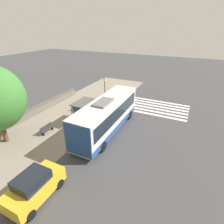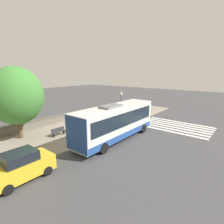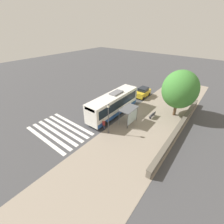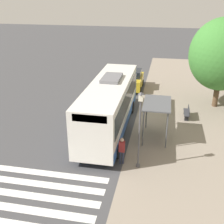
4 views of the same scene
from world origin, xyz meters
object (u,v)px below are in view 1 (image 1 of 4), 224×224
at_px(parked_car_behind_bus, 35,186).
at_px(bus, 107,115).
at_px(bus_shelter, 83,105).
at_px(bench, 47,129).
at_px(pedestrian, 111,105).
at_px(street_lamp_near, 105,92).

bearing_deg(parked_car_behind_bus, bus, 86.91).
height_order(bus, bus_shelter, bus).
bearing_deg(bench, pedestrian, 61.16).
bearing_deg(bus, parked_car_behind_bus, -93.09).
bearing_deg(bus, pedestrian, 110.40).
xyz_separation_m(street_lamp_near, parked_car_behind_bus, (2.08, -13.95, -1.78)).
bearing_deg(bus, bus_shelter, 169.64).
xyz_separation_m(bus, street_lamp_near, (-2.59, 4.46, 0.77)).
xyz_separation_m(pedestrian, street_lamp_near, (-0.99, 0.14, 1.72)).
xyz_separation_m(bus_shelter, bench, (-2.17, -3.79, -1.69)).
relative_size(bench, street_lamp_near, 0.36).
bearing_deg(pedestrian, parked_car_behind_bus, -85.48).
height_order(bus, parked_car_behind_bus, bus).
bearing_deg(bench, bus_shelter, 60.19).
bearing_deg(parked_car_behind_bus, street_lamp_near, 98.48).
xyz_separation_m(bench, parked_car_behind_bus, (5.19, -6.35, 0.48)).
xyz_separation_m(bus, parked_car_behind_bus, (-0.51, -9.49, -1.01)).
height_order(bus_shelter, parked_car_behind_bus, bus_shelter).
bearing_deg(bus_shelter, bench, -119.81).
bearing_deg(bench, street_lamp_near, 67.70).
bearing_deg(bus, street_lamp_near, 120.18).
bearing_deg(parked_car_behind_bus, pedestrian, 94.52).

